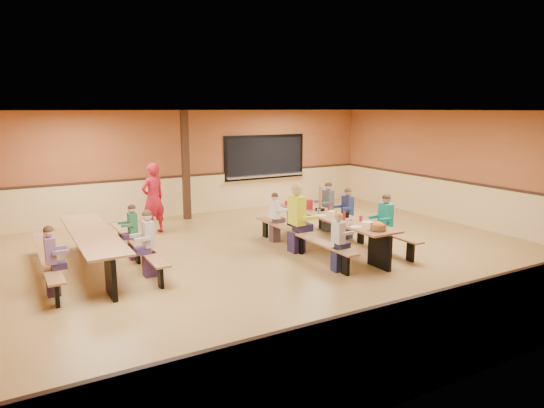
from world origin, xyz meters
TOP-DOWN VIEW (x-y plane):
  - ground at (0.00, 0.00)m, footprint 12.00×12.00m
  - room_envelope at (0.00, 0.00)m, footprint 12.04×10.04m
  - kitchen_pass_through at (2.60, 4.96)m, footprint 2.78×0.28m
  - structural_post at (-0.20, 4.40)m, footprint 0.18×0.18m
  - cafeteria_table_main at (1.58, 0.04)m, footprint 1.91×3.70m
  - cafeteria_table_second at (-3.26, 1.09)m, footprint 1.91×3.70m
  - seated_child_white_left at (0.76, -1.27)m, footprint 0.33×0.27m
  - seated_adult_yellow at (0.76, 0.19)m, footprint 0.49×0.40m
  - seated_child_grey_left at (0.76, 1.13)m, footprint 0.33×0.27m
  - seated_child_teal_right at (2.41, -0.75)m, footprint 0.39×0.32m
  - seated_child_navy_right at (2.41, 0.55)m, footprint 0.36×0.30m
  - seated_child_char_right at (2.41, 1.33)m, footprint 0.38×0.31m
  - seated_child_purple_sec at (-4.08, 0.06)m, footprint 0.35×0.29m
  - seated_child_green_sec at (-2.43, 1.38)m, footprint 0.33×0.27m
  - seated_child_tan_sec at (-2.43, 0.22)m, footprint 0.38×0.31m
  - standing_woman at (-1.46, 3.26)m, footprint 0.75×0.63m
  - punch_pitcher at (1.54, 0.86)m, footprint 0.16×0.16m
  - chip_bowl at (1.56, -1.46)m, footprint 0.32×0.32m
  - napkin_dispenser at (1.71, -0.25)m, footprint 0.10×0.14m
  - condiment_mustard at (1.56, -0.12)m, footprint 0.06×0.06m
  - condiment_ketchup at (1.54, -0.44)m, footprint 0.06×0.06m
  - table_paddle at (1.64, 0.59)m, footprint 0.16×0.16m
  - place_settings at (1.58, 0.04)m, footprint 0.65×3.30m

SIDE VIEW (x-z plane):
  - ground at x=0.00m, z-range 0.00..0.00m
  - cafeteria_table_main at x=1.58m, z-range 0.16..0.90m
  - cafeteria_table_second at x=-3.26m, z-range 0.16..0.90m
  - seated_child_white_left at x=0.76m, z-range 0.00..1.13m
  - seated_child_green_sec at x=-2.43m, z-range 0.00..1.13m
  - seated_child_grey_left at x=0.76m, z-range 0.00..1.14m
  - seated_child_purple_sec at x=-4.08m, z-range 0.00..1.17m
  - seated_child_navy_right at x=2.41m, z-range 0.00..1.19m
  - seated_child_char_right at x=2.41m, z-range 0.00..1.23m
  - seated_child_tan_sec at x=-2.43m, z-range 0.00..1.23m
  - seated_child_teal_right at x=2.41m, z-range 0.00..1.26m
  - room_envelope at x=0.00m, z-range -0.82..2.20m
  - seated_adult_yellow at x=0.76m, z-range 0.00..1.47m
  - place_settings at x=1.58m, z-range 0.74..0.85m
  - napkin_dispenser at x=1.71m, z-range 0.74..0.87m
  - chip_bowl at x=1.56m, z-range 0.74..0.89m
  - condiment_mustard at x=1.56m, z-range 0.74..0.91m
  - condiment_ketchup at x=1.54m, z-range 0.74..0.91m
  - punch_pitcher at x=1.54m, z-range 0.74..0.96m
  - table_paddle at x=1.64m, z-range 0.60..1.16m
  - standing_woman at x=-1.46m, z-range 0.00..1.76m
  - kitchen_pass_through at x=2.60m, z-range 0.80..2.18m
  - structural_post at x=-0.20m, z-range 0.00..3.00m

